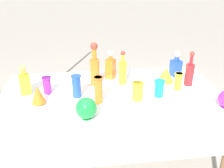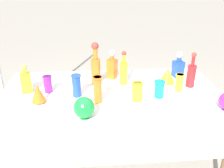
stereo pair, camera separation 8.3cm
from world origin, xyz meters
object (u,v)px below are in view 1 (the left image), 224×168
tall_bottle_2 (123,71)px  slender_vase_4 (98,89)px  tall_bottle_1 (95,67)px  slender_vase_2 (47,85)px  round_bowl_1 (86,108)px  slender_vase_1 (159,88)px  slender_vase_3 (138,91)px  slender_vase_0 (77,86)px  fluted_vase_0 (166,74)px  square_decanter_0 (25,82)px  tall_bottle_0 (190,73)px  fluted_vase_1 (38,95)px  square_decanter_1 (111,66)px  slender_vase_5 (178,81)px  square_decanter_2 (176,65)px

tall_bottle_2 → slender_vase_4: bearing=-126.4°
tall_bottle_1 → slender_vase_2: size_ratio=2.68×
round_bowl_1 → slender_vase_2: bearing=125.7°
slender_vase_2 → round_bowl_1: 0.58m
slender_vase_1 → slender_vase_3: size_ratio=0.94×
round_bowl_1 → tall_bottle_1: bearing=80.4°
tall_bottle_2 → round_bowl_1: (-0.37, -0.59, -0.04)m
slender_vase_0 → slender_vase_2: (-0.27, 0.10, -0.02)m
slender_vase_1 → slender_vase_2: (-0.99, 0.18, 0.00)m
tall_bottle_1 → fluted_vase_0: (0.70, -0.03, -0.09)m
square_decanter_0 → slender_vase_4: bearing=-21.4°
tall_bottle_0 → square_decanter_0: (-1.53, 0.01, -0.02)m
slender_vase_3 → tall_bottle_0: bearing=23.0°
fluted_vase_1 → round_bowl_1: bearing=-35.5°
slender_vase_0 → tall_bottle_1: bearing=53.8°
tall_bottle_1 → slender_vase_1: 0.64m
tall_bottle_2 → slender_vase_3: (0.07, -0.35, -0.05)m
slender_vase_2 → square_decanter_1: bearing=24.0°
tall_bottle_0 → slender_vase_0: (-1.07, -0.11, -0.02)m
slender_vase_0 → slender_vase_2: 0.29m
tall_bottle_0 → slender_vase_3: tall_bottle_0 is taller
square_decanter_1 → round_bowl_1: bearing=-110.1°
square_decanter_0 → square_decanter_1: bearing=17.5°
fluted_vase_0 → slender_vase_3: bearing=-137.1°
tall_bottle_1 → round_bowl_1: 0.62m
square_decanter_0 → tall_bottle_1: bearing=10.4°
square_decanter_0 → fluted_vase_1: square_decanter_0 is taller
square_decanter_1 → slender_vase_5: square_decanter_1 is taller
slender_vase_0 → slender_vase_5: bearing=1.8°
slender_vase_1 → tall_bottle_1: bearing=149.7°
square_decanter_2 → slender_vase_2: bearing=-168.8°
slender_vase_4 → fluted_vase_1: slender_vase_4 is taller
tall_bottle_1 → square_decanter_2: tall_bottle_1 is taller
tall_bottle_2 → slender_vase_4: size_ratio=1.43×
slender_vase_0 → fluted_vase_1: (-0.32, -0.09, -0.02)m
slender_vase_4 → round_bowl_1: bearing=-114.9°
tall_bottle_1 → fluted_vase_1: size_ratio=2.60×
slender_vase_4 → fluted_vase_1: 0.50m
square_decanter_0 → slender_vase_3: 1.01m
slender_vase_4 → slender_vase_5: slender_vase_4 is taller
slender_vase_1 → slender_vase_4: slender_vase_4 is taller
tall_bottle_2 → fluted_vase_0: bearing=-1.6°
tall_bottle_2 → square_decanter_1: bearing=123.6°
slender_vase_2 → slender_vase_5: (1.20, -0.07, 0.00)m
slender_vase_0 → round_bowl_1: size_ratio=1.19×
slender_vase_0 → tall_bottle_0: bearing=6.1°
slender_vase_2 → tall_bottle_1: bearing=17.0°
slender_vase_5 → tall_bottle_1: bearing=164.7°
square_decanter_1 → fluted_vase_1: size_ratio=1.86×
square_decanter_2 → slender_vase_0: bearing=-160.7°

